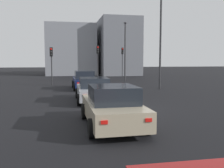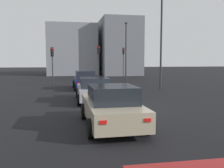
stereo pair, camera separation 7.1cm
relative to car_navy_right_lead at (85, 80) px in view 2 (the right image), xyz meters
name	(u,v)px [view 2 (the right image)]	position (x,y,z in m)	size (l,w,h in m)	color
ground_plane	(129,112)	(-9.43, -1.48, -0.85)	(160.00, 160.00, 0.20)	black
car_navy_right_lead	(85,80)	(0.00, 0.00, 0.00)	(4.33, 2.01, 1.57)	#141E4C
car_silver_right_second	(94,90)	(-6.50, -0.06, -0.05)	(4.44, 2.15, 1.44)	#A8AAB2
car_beige_right_third	(112,107)	(-12.27, -0.08, -0.01)	(4.35, 2.09, 1.54)	tan
traffic_light_near_left	(99,56)	(6.96, -2.13, 2.22)	(0.32, 0.29, 4.13)	#2D2D30
traffic_light_near_right	(52,58)	(4.09, 2.92, 1.95)	(0.33, 0.30, 3.75)	#2D2D30
traffic_light_far_left	(123,56)	(13.08, -6.50, 2.31)	(0.32, 0.30, 4.27)	#2D2D30
street_lamp_kerbside	(126,46)	(7.41, -5.47, 3.39)	(0.56, 0.36, 7.00)	#2D2D30
street_lamp_far	(161,33)	(-1.31, -6.37, 3.98)	(0.56, 0.36, 8.14)	#2D2D30
building_facade_left	(117,48)	(22.47, -7.48, 3.97)	(12.44, 6.38, 9.45)	slate
building_facade_center	(72,50)	(22.86, 0.52, 3.47)	(9.25, 8.18, 8.45)	gray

